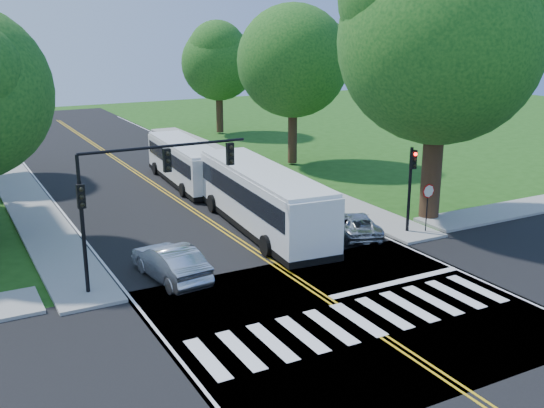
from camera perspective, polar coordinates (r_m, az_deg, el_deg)
ground at (r=24.36m, az=6.99°, el=-9.81°), size 140.00×140.00×0.00m
road at (r=39.45m, az=-8.26°, el=0.23°), size 14.00×96.00×0.01m
cross_road at (r=24.36m, az=6.99°, el=-9.80°), size 60.00×12.00×0.01m
center_line at (r=43.11m, az=-10.12°, el=1.49°), size 0.36×70.00×0.01m
edge_line_w at (r=41.57m, az=-19.02°, el=0.33°), size 0.12×70.00×0.01m
edge_line_e at (r=45.62m, az=-2.01°, el=2.52°), size 0.12×70.00×0.01m
crosswalk at (r=23.99m, az=7.69°, el=-10.22°), size 12.60×3.00×0.01m
stop_bar at (r=27.49m, az=11.06°, el=-6.89°), size 6.60×0.40×0.01m
sidewalk_nw at (r=44.25m, az=-21.62°, el=1.06°), size 2.60×40.00×0.15m
sidewalk_ne at (r=48.88m, az=-2.01°, el=3.49°), size 2.60×40.00×0.15m
tree_ne_big at (r=35.20m, az=14.88°, el=13.89°), size 10.80×10.80×14.91m
tree_east_mid at (r=48.47m, az=1.91°, el=12.68°), size 8.40×8.40×11.93m
tree_east_far at (r=63.23m, az=-4.81°, el=12.46°), size 7.20×7.20×10.34m
signal_nw at (r=25.94m, az=-11.77°, el=1.86°), size 7.15×0.46×5.66m
signal_ne at (r=33.02m, az=12.35°, el=2.27°), size 0.30×0.46×4.40m
stop_sign at (r=33.43m, az=13.81°, el=0.69°), size 0.76×0.08×2.53m
bus_lead at (r=33.30m, az=-0.92°, el=0.57°), size 3.85×12.82×3.27m
bus_follow at (r=43.59m, az=-7.80°, el=3.76°), size 3.19×11.04×2.82m
hatchback at (r=27.35m, az=-9.09°, el=-5.18°), size 2.15×4.83×1.54m
suv at (r=32.86m, az=7.47°, el=-1.83°), size 3.34×4.70×1.19m
dark_sedan at (r=38.94m, az=0.50°, el=1.19°), size 2.83×4.78×1.30m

